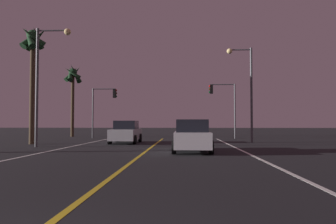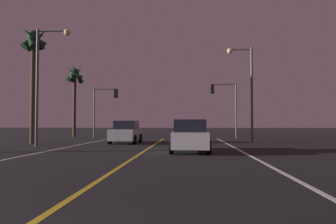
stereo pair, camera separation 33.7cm
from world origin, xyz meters
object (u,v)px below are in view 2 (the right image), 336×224
street_lamp_right_far (246,82)px  palm_tree_left_far (75,79)px  car_oncoming (126,132)px  car_lead_same_lane (190,136)px  traffic_light_near_left (106,101)px  street_lamp_left_mid (45,71)px  street_lamp_right_near (331,26)px  traffic_light_near_right (224,98)px  palm_tree_left_mid (34,50)px

street_lamp_right_far → palm_tree_left_far: palm_tree_left_far is taller
car_oncoming → car_lead_same_lane: bearing=34.5°
traffic_light_near_left → street_lamp_left_mid: (-0.93, -11.44, 1.16)m
traffic_light_near_left → street_lamp_right_near: bearing=-58.3°
car_oncoming → street_lamp_right_near: 16.71m
street_lamp_right_near → traffic_light_near_right: bearing=-87.2°
car_lead_same_lane → palm_tree_left_mid: (-11.38, 5.44, 6.09)m
street_lamp_right_far → palm_tree_left_far: size_ratio=0.91×
street_lamp_left_mid → palm_tree_left_mid: bearing=129.5°
traffic_light_near_right → street_lamp_right_far: (1.01, -6.25, 0.79)m
traffic_light_near_right → palm_tree_left_mid: size_ratio=0.62×
palm_tree_left_far → traffic_light_near_left: bearing=-37.0°
palm_tree_left_mid → palm_tree_left_far: palm_tree_left_mid is taller
street_lamp_left_mid → street_lamp_right_far: size_ratio=1.02×
street_lamp_left_mid → palm_tree_left_far: size_ratio=0.94×
street_lamp_right_near → street_lamp_right_far: bearing=-90.0°
street_lamp_right_near → palm_tree_left_mid: size_ratio=0.83×
traffic_light_near_right → street_lamp_left_mid: 17.13m
car_oncoming → traffic_light_near_right: 11.48m
traffic_light_near_left → palm_tree_left_far: 6.29m
car_lead_same_lane → palm_tree_left_mid: palm_tree_left_mid is taller
car_oncoming → palm_tree_left_mid: (-6.57, -1.55, 6.09)m
traffic_light_near_right → street_lamp_right_near: 20.77m
car_lead_same_lane → street_lamp_left_mid: size_ratio=0.56×
traffic_light_near_right → street_lamp_left_mid: street_lamp_left_mid is taller
palm_tree_left_mid → palm_tree_left_far: size_ratio=1.06×
palm_tree_left_mid → car_oncoming: bearing=13.3°
palm_tree_left_mid → palm_tree_left_far: bearing=96.9°
car_lead_same_lane → traffic_light_near_left: bearing=30.2°
street_lamp_right_near → street_lamp_right_far: size_ratio=0.96×
car_oncoming → street_lamp_left_mid: bearing=-47.6°
traffic_light_near_left → street_lamp_left_mid: bearing=-94.7°
car_lead_same_lane → traffic_light_near_right: 15.08m
car_lead_same_lane → street_lamp_left_mid: street_lamp_left_mid is taller
palm_tree_left_mid → car_lead_same_lane: bearing=-25.5°
traffic_light_near_left → street_lamp_right_far: size_ratio=0.67×
street_lamp_right_near → palm_tree_left_mid: (-15.83, 11.83, 2.32)m
palm_tree_left_far → street_lamp_right_far: bearing=-29.2°
street_lamp_left_mid → palm_tree_left_far: (-3.59, 14.85, 1.58)m
street_lamp_left_mid → palm_tree_left_mid: (-2.10, 2.54, 2.04)m
car_oncoming → traffic_light_near_left: (-3.54, 7.35, 2.89)m
traffic_light_near_right → palm_tree_left_far: 16.84m
street_lamp_right_far → palm_tree_left_mid: 16.19m
traffic_light_near_left → car_lead_same_lane: bearing=-59.8°
palm_tree_left_far → palm_tree_left_mid: bearing=-83.1°
street_lamp_right_far → street_lamp_left_mid: bearing=20.7°
traffic_light_near_right → street_lamp_right_far: size_ratio=0.72×
car_oncoming → palm_tree_left_far: bearing=-143.1°
traffic_light_near_right → car_oncoming: bearing=41.7°
traffic_light_near_right → palm_tree_left_mid: (-14.81, -8.90, 2.94)m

